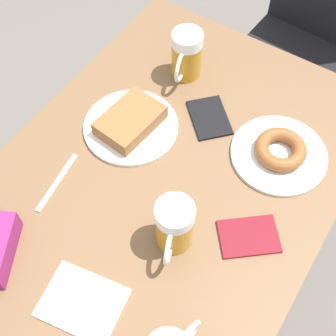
{
  "coord_description": "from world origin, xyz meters",
  "views": [
    {
      "loc": [
        0.31,
        -0.48,
        1.67
      ],
      "look_at": [
        0.0,
        0.0,
        0.77
      ],
      "focal_mm": 50.0,
      "sensor_mm": 36.0,
      "label": 1
    }
  ],
  "objects_px": {
    "chair": "(311,29)",
    "napkin_folded": "(82,302)",
    "plate_with_donut": "(280,152)",
    "fork": "(57,182)",
    "passport_far_edge": "(209,118)",
    "passport_near_edge": "(249,236)",
    "beer_mug_center": "(174,226)",
    "beer_mug_right": "(186,55)",
    "plate_with_cake": "(131,123)"
  },
  "relations": [
    {
      "from": "plate_with_cake",
      "to": "fork",
      "type": "relative_size",
      "value": 1.42
    },
    {
      "from": "passport_far_edge",
      "to": "chair",
      "type": "bearing_deg",
      "value": 87.2
    },
    {
      "from": "fork",
      "to": "passport_near_edge",
      "type": "relative_size",
      "value": 1.08
    },
    {
      "from": "chair",
      "to": "plate_with_cake",
      "type": "bearing_deg",
      "value": -98.85
    },
    {
      "from": "chair",
      "to": "napkin_folded",
      "type": "bearing_deg",
      "value": -86.65
    },
    {
      "from": "chair",
      "to": "beer_mug_center",
      "type": "height_order",
      "value": "chair"
    },
    {
      "from": "chair",
      "to": "fork",
      "type": "xyz_separation_m",
      "value": [
        -0.23,
        -1.03,
        0.19
      ]
    },
    {
      "from": "passport_near_edge",
      "to": "beer_mug_right",
      "type": "bearing_deg",
      "value": 137.73
    },
    {
      "from": "plate_with_donut",
      "to": "napkin_folded",
      "type": "distance_m",
      "value": 0.56
    },
    {
      "from": "chair",
      "to": "passport_far_edge",
      "type": "height_order",
      "value": "chair"
    },
    {
      "from": "plate_with_donut",
      "to": "fork",
      "type": "relative_size",
      "value": 1.39
    },
    {
      "from": "fork",
      "to": "plate_with_cake",
      "type": "bearing_deg",
      "value": 76.97
    },
    {
      "from": "plate_with_donut",
      "to": "passport_near_edge",
      "type": "xyz_separation_m",
      "value": [
        0.04,
        -0.23,
        -0.01
      ]
    },
    {
      "from": "passport_far_edge",
      "to": "fork",
      "type": "bearing_deg",
      "value": -119.46
    },
    {
      "from": "plate_with_cake",
      "to": "beer_mug_right",
      "type": "bearing_deg",
      "value": 85.95
    },
    {
      "from": "chair",
      "to": "plate_with_donut",
      "type": "bearing_deg",
      "value": -72.82
    },
    {
      "from": "plate_with_cake",
      "to": "passport_near_edge",
      "type": "distance_m",
      "value": 0.4
    },
    {
      "from": "beer_mug_right",
      "to": "fork",
      "type": "bearing_deg",
      "value": -98.5
    },
    {
      "from": "chair",
      "to": "passport_near_edge",
      "type": "relative_size",
      "value": 5.97
    },
    {
      "from": "plate_with_donut",
      "to": "beer_mug_right",
      "type": "height_order",
      "value": "beer_mug_right"
    },
    {
      "from": "beer_mug_right",
      "to": "fork",
      "type": "distance_m",
      "value": 0.46
    },
    {
      "from": "plate_with_donut",
      "to": "beer_mug_center",
      "type": "bearing_deg",
      "value": -106.31
    },
    {
      "from": "plate_with_cake",
      "to": "napkin_folded",
      "type": "bearing_deg",
      "value": -67.2
    },
    {
      "from": "plate_with_donut",
      "to": "beer_mug_right",
      "type": "bearing_deg",
      "value": 161.96
    },
    {
      "from": "plate_with_cake",
      "to": "beer_mug_center",
      "type": "xyz_separation_m",
      "value": [
        0.25,
        -0.19,
        0.05
      ]
    },
    {
      "from": "beer_mug_right",
      "to": "passport_near_edge",
      "type": "bearing_deg",
      "value": -42.27
    },
    {
      "from": "chair",
      "to": "plate_with_donut",
      "type": "relative_size",
      "value": 3.99
    },
    {
      "from": "chair",
      "to": "passport_near_edge",
      "type": "bearing_deg",
      "value": -73.73
    },
    {
      "from": "beer_mug_center",
      "to": "chair",
      "type": "bearing_deg",
      "value": 93.97
    },
    {
      "from": "beer_mug_center",
      "to": "passport_far_edge",
      "type": "height_order",
      "value": "beer_mug_center"
    },
    {
      "from": "chair",
      "to": "beer_mug_center",
      "type": "relative_size",
      "value": 6.9
    },
    {
      "from": "passport_far_edge",
      "to": "plate_with_donut",
      "type": "bearing_deg",
      "value": -2.29
    },
    {
      "from": "chair",
      "to": "passport_far_edge",
      "type": "xyz_separation_m",
      "value": [
        -0.03,
        -0.67,
        0.2
      ]
    },
    {
      "from": "napkin_folded",
      "to": "passport_near_edge",
      "type": "height_order",
      "value": "passport_near_edge"
    },
    {
      "from": "beer_mug_right",
      "to": "plate_with_donut",
      "type": "bearing_deg",
      "value": -18.04
    },
    {
      "from": "chair",
      "to": "napkin_folded",
      "type": "height_order",
      "value": "chair"
    },
    {
      "from": "plate_with_donut",
      "to": "fork",
      "type": "distance_m",
      "value": 0.52
    },
    {
      "from": "chair",
      "to": "plate_with_donut",
      "type": "distance_m",
      "value": 0.73
    },
    {
      "from": "plate_with_donut",
      "to": "passport_near_edge",
      "type": "height_order",
      "value": "plate_with_donut"
    },
    {
      "from": "chair",
      "to": "napkin_folded",
      "type": "distance_m",
      "value": 1.23
    },
    {
      "from": "chair",
      "to": "napkin_folded",
      "type": "xyz_separation_m",
      "value": [
        -0.01,
        -1.21,
        0.19
      ]
    },
    {
      "from": "passport_far_edge",
      "to": "passport_near_edge",
      "type": "bearing_deg",
      "value": -44.96
    },
    {
      "from": "plate_with_cake",
      "to": "plate_with_donut",
      "type": "distance_m",
      "value": 0.36
    },
    {
      "from": "beer_mug_right",
      "to": "passport_near_edge",
      "type": "xyz_separation_m",
      "value": [
        0.37,
        -0.33,
        -0.06
      ]
    },
    {
      "from": "fork",
      "to": "chair",
      "type": "bearing_deg",
      "value": 77.27
    },
    {
      "from": "passport_far_edge",
      "to": "napkin_folded",
      "type": "bearing_deg",
      "value": -87.51
    },
    {
      "from": "plate_with_cake",
      "to": "passport_far_edge",
      "type": "distance_m",
      "value": 0.2
    },
    {
      "from": "beer_mug_right",
      "to": "fork",
      "type": "xyz_separation_m",
      "value": [
        -0.07,
        -0.45,
        -0.06
      ]
    },
    {
      "from": "plate_with_donut",
      "to": "passport_near_edge",
      "type": "distance_m",
      "value": 0.23
    },
    {
      "from": "passport_near_edge",
      "to": "chair",
      "type": "bearing_deg",
      "value": 102.47
    }
  ]
}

